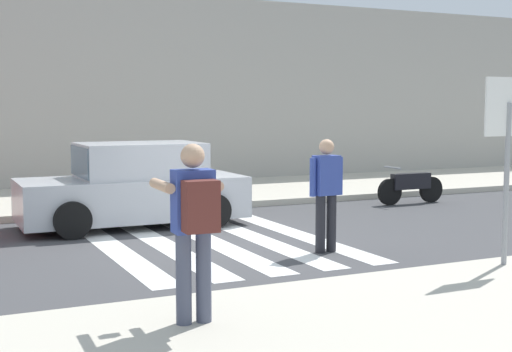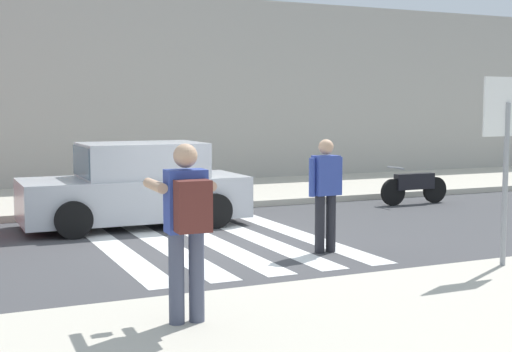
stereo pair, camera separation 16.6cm
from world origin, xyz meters
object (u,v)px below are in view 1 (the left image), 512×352
(motorcycle, at_px, (411,186))
(parked_car_silver, at_px, (135,187))
(photographer_with_backpack, at_px, (194,217))
(stop_sign, at_px, (507,129))
(pedestrian_crossing, at_px, (326,189))

(motorcycle, bearing_deg, parked_car_silver, -177.38)
(photographer_with_backpack, bearing_deg, stop_sign, 8.74)
(pedestrian_crossing, relative_size, parked_car_silver, 0.42)
(stop_sign, height_order, photographer_with_backpack, stop_sign)
(stop_sign, height_order, pedestrian_crossing, stop_sign)
(photographer_with_backpack, bearing_deg, motorcycle, 41.36)
(stop_sign, xyz_separation_m, pedestrian_crossing, (-1.36, 2.27, -0.95))
(stop_sign, relative_size, parked_car_silver, 0.60)
(stop_sign, bearing_deg, motorcycle, 62.50)
(parked_car_silver, height_order, motorcycle, parked_car_silver)
(stop_sign, height_order, motorcycle, stop_sign)
(pedestrian_crossing, bearing_deg, stop_sign, -58.95)
(pedestrian_crossing, bearing_deg, parked_car_silver, 118.85)
(stop_sign, distance_m, photographer_with_backpack, 4.70)
(pedestrian_crossing, xyz_separation_m, motorcycle, (4.57, 3.89, -0.56))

